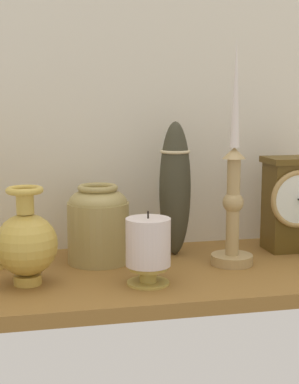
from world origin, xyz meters
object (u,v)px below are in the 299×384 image
(pillar_candle_front, at_px, (148,248))
(tall_ceramic_vase, at_px, (175,188))
(mantel_clock, at_px, (290,203))
(brass_vase_jar, at_px, (98,222))
(candlestick_tall_center, at_px, (233,197))
(brass_vase_bulbous, at_px, (26,243))

(pillar_candle_front, relative_size, tall_ceramic_vase, 0.47)
(mantel_clock, height_order, tall_ceramic_vase, tall_ceramic_vase)
(pillar_candle_front, height_order, tall_ceramic_vase, tall_ceramic_vase)
(brass_vase_jar, distance_m, tall_ceramic_vase, 0.16)
(candlestick_tall_center, xyz_separation_m, brass_vase_jar, (-0.24, 0.07, -0.05))
(candlestick_tall_center, relative_size, tall_ceramic_vase, 1.58)
(brass_vase_jar, bearing_deg, brass_vase_bulbous, -140.85)
(brass_vase_jar, bearing_deg, pillar_candle_front, -66.90)
(brass_vase_bulbous, height_order, tall_ceramic_vase, tall_ceramic_vase)
(mantel_clock, relative_size, tall_ceramic_vase, 0.72)
(candlestick_tall_center, height_order, brass_vase_bulbous, candlestick_tall_center)
(brass_vase_bulbous, distance_m, pillar_candle_front, 0.20)
(candlestick_tall_center, bearing_deg, mantel_clock, 25.23)
(brass_vase_jar, bearing_deg, candlestick_tall_center, -15.62)
(mantel_clock, xyz_separation_m, brass_vase_jar, (-0.38, -0.00, -0.02))
(brass_vase_jar, height_order, tall_ceramic_vase, tall_ceramic_vase)
(candlestick_tall_center, height_order, pillar_candle_front, candlestick_tall_center)
(mantel_clock, distance_m, pillar_candle_front, 0.35)
(brass_vase_bulbous, bearing_deg, tall_ceramic_vase, 24.27)
(brass_vase_bulbous, xyz_separation_m, tall_ceramic_vase, (0.28, 0.13, 0.06))
(tall_ceramic_vase, bearing_deg, mantel_clock, -4.65)
(brass_vase_bulbous, bearing_deg, brass_vase_jar, 39.15)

